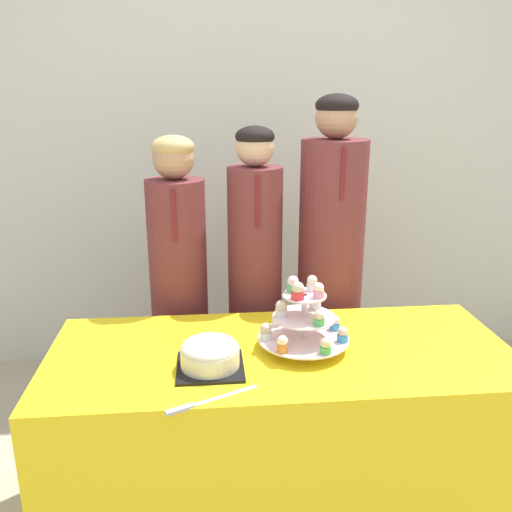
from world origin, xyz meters
TOP-DOWN VIEW (x-y plane):
  - wall_back at (0.00, 1.78)m, footprint 9.00×0.06m
  - table at (0.00, 0.36)m, footprint 1.69×0.71m
  - round_cake at (-0.26, 0.24)m, footprint 0.23×0.23m
  - cake_knife at (-0.30, 0.02)m, footprint 0.29×0.14m
  - cupcake_stand at (0.08, 0.36)m, footprint 0.33×0.33m
  - student_0 at (-0.39, 0.93)m, footprint 0.26×0.26m
  - student_1 at (-0.04, 0.93)m, footprint 0.25×0.25m
  - student_2 at (0.31, 0.93)m, footprint 0.30×0.30m

SIDE VIEW (x-z plane):
  - table at x=0.00m, z-range 0.00..0.71m
  - student_0 at x=-0.39m, z-range -0.02..1.42m
  - student_1 at x=-0.04m, z-range -0.02..1.45m
  - cake_knife at x=-0.30m, z-range 0.71..0.72m
  - student_2 at x=0.31m, z-range -0.04..1.57m
  - round_cake at x=-0.26m, z-range 0.71..0.82m
  - cupcake_stand at x=0.08m, z-range 0.69..0.97m
  - wall_back at x=0.00m, z-range 0.00..2.70m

